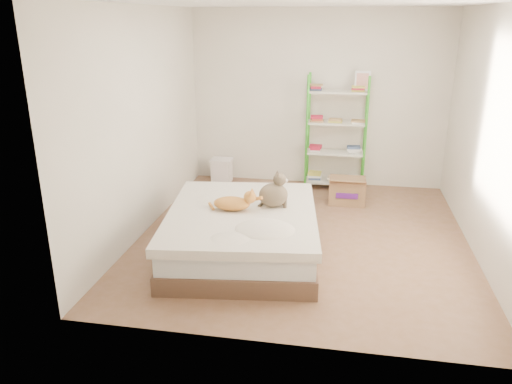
% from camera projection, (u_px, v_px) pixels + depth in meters
% --- Properties ---
extents(room, '(3.81, 4.21, 2.61)m').
position_uv_depth(room, '(306.00, 129.00, 5.50)').
color(room, '#876350').
rests_on(room, ground).
extents(bed, '(1.80, 2.14, 0.50)m').
position_uv_depth(bed, '(242.00, 232.00, 5.42)').
color(bed, '#503B2E').
rests_on(bed, ground).
extents(orange_cat, '(0.47, 0.27, 0.19)m').
position_uv_depth(orange_cat, '(232.00, 202.00, 5.34)').
color(orange_cat, '#F1B451').
rests_on(orange_cat, bed).
extents(grey_cat, '(0.41, 0.37, 0.39)m').
position_uv_depth(grey_cat, '(273.00, 190.00, 5.40)').
color(grey_cat, brown).
rests_on(grey_cat, bed).
extents(shelf_unit, '(0.88, 0.36, 1.74)m').
position_uv_depth(shelf_unit, '(336.00, 136.00, 7.36)').
color(shelf_unit, green).
rests_on(shelf_unit, ground).
extents(cardboard_box, '(0.49, 0.47, 0.40)m').
position_uv_depth(cardboard_box, '(347.00, 191.00, 6.95)').
color(cardboard_box, '#8D6345').
rests_on(cardboard_box, ground).
extents(white_bin, '(0.32, 0.29, 0.37)m').
position_uv_depth(white_bin, '(222.00, 170.00, 7.83)').
color(white_bin, silver).
rests_on(white_bin, ground).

